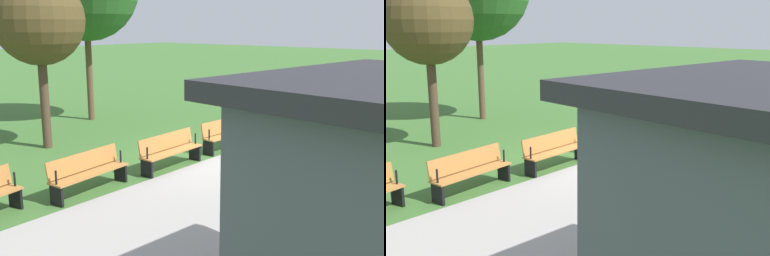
# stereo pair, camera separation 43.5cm
# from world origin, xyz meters

# --- Properties ---
(ground_plane) EXTENTS (120.00, 120.00, 0.00)m
(ground_plane) POSITION_xyz_m (0.00, 0.00, 0.00)
(ground_plane) COLOR #3D6B2D
(path_paving) EXTENTS (31.87, 4.17, 0.01)m
(path_paving) POSITION_xyz_m (-0.00, 2.28, 0.00)
(path_paving) COLOR #A39E99
(path_paving) RESTS_ON ground
(bench_0) EXTENTS (2.05, 0.90, 0.89)m
(bench_0) POSITION_xyz_m (-8.64, -1.03, 0.48)
(bench_0) COLOR #B27538
(bench_0) RESTS_ON ground
(bench_1) EXTENTS (2.05, 0.78, 0.89)m
(bench_1) POSITION_xyz_m (-6.20, -0.56, 0.48)
(bench_1) COLOR #B27538
(bench_1) RESTS_ON ground
(bench_2) EXTENTS (2.03, 0.66, 0.89)m
(bench_2) POSITION_xyz_m (-3.73, -0.25, 0.48)
(bench_2) COLOR #B27538
(bench_2) RESTS_ON ground
(bench_3) EXTENTS (2.01, 0.54, 0.89)m
(bench_3) POSITION_xyz_m (-1.24, -0.09, 0.48)
(bench_3) COLOR #B27538
(bench_3) RESTS_ON ground
(bench_4) EXTENTS (2.01, 0.54, 0.89)m
(bench_4) POSITION_xyz_m (1.24, -0.09, 0.48)
(bench_4) COLOR #B27538
(bench_4) RESTS_ON ground
(bench_5) EXTENTS (2.03, 0.66, 0.89)m
(bench_5) POSITION_xyz_m (3.73, -0.25, 0.48)
(bench_5) COLOR #B27538
(bench_5) RESTS_ON ground
(tree_2) EXTENTS (2.63, 2.63, 5.11)m
(tree_2) POSITION_xyz_m (2.20, -4.30, 3.76)
(tree_2) COLOR #4C3828
(tree_2) RESTS_ON ground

